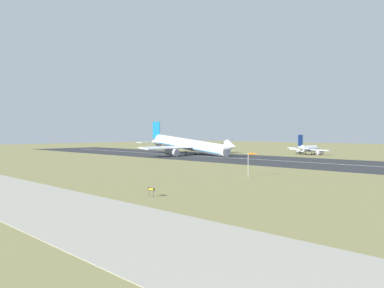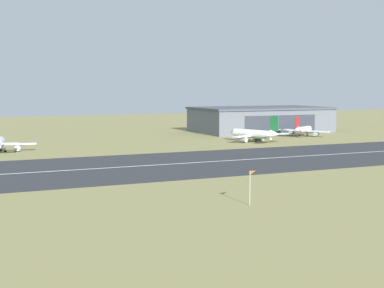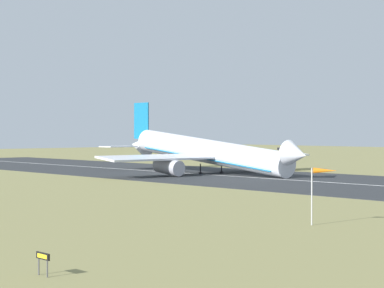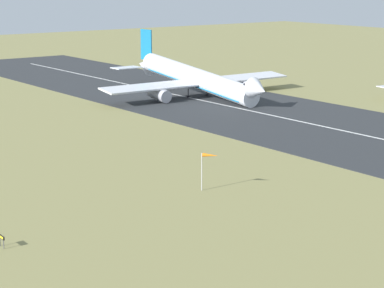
{
  "view_description": "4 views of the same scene",
  "coord_description": "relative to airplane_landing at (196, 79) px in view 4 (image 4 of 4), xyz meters",
  "views": [
    {
      "loc": [
        41.36,
        -3.35,
        10.64
      ],
      "look_at": [
        -32.58,
        72.31,
        7.53
      ],
      "focal_mm": 35.0,
      "sensor_mm": 36.0,
      "label": 1
    },
    {
      "loc": [
        -56.55,
        -7.55,
        19.86
      ],
      "look_at": [
        -16.36,
        84.75,
        9.34
      ],
      "focal_mm": 50.0,
      "sensor_mm": 36.0,
      "label": 2
    },
    {
      "loc": [
        37.11,
        10.43,
        9.72
      ],
      "look_at": [
        -29.15,
        69.46,
        8.12
      ],
      "focal_mm": 70.0,
      "sensor_mm": 36.0,
      "label": 3
    },
    {
      "loc": [
        75.8,
        3.45,
        32.14
      ],
      "look_at": [
        -20.11,
        74.78,
        5.23
      ],
      "focal_mm": 70.0,
      "sensor_mm": 36.0,
      "label": 4
    }
  ],
  "objects": [
    {
      "name": "ground_plane",
      "position": [
        86.02,
        -64.22,
        -4.79
      ],
      "size": [
        650.38,
        650.38,
        0.0
      ],
      "primitive_type": "plane",
      "color": "olive"
    },
    {
      "name": "airplane_landing",
      "position": [
        0.0,
        0.0,
        0.0
      ],
      "size": [
        58.56,
        58.26,
        16.69
      ],
      "color": "silver",
      "rests_on": "ground_plane"
    },
    {
      "name": "windsock_pole",
      "position": [
        75.12,
        -53.96,
        0.52
      ],
      "size": [
        2.27,
        1.92,
        5.93
      ],
      "color": "#B7B7BC",
      "rests_on": "ground_plane"
    },
    {
      "name": "runway_sign",
      "position": [
        79.42,
        -89.13,
        -3.6
      ],
      "size": [
        1.58,
        0.13,
        1.57
      ],
      "color": "#4C4C51",
      "rests_on": "ground_plane"
    }
  ]
}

